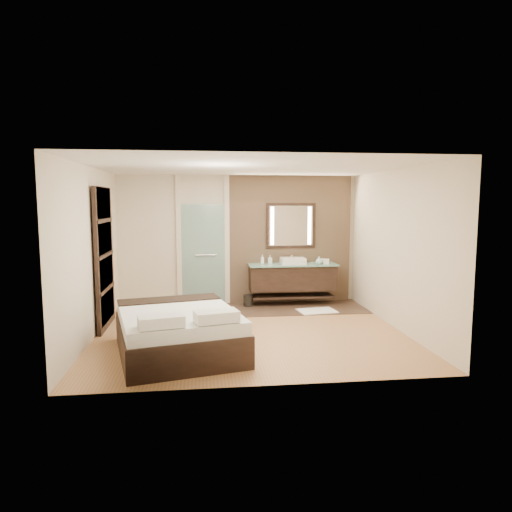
{
  "coord_description": "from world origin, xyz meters",
  "views": [
    {
      "loc": [
        -0.77,
        -7.34,
        2.15
      ],
      "look_at": [
        0.17,
        0.6,
        1.2
      ],
      "focal_mm": 32.0,
      "sensor_mm": 36.0,
      "label": 1
    }
  ],
  "objects": [
    {
      "name": "mirror_unit",
      "position": [
        1.1,
        2.16,
        1.65
      ],
      "size": [
        1.06,
        0.04,
        0.96
      ],
      "color": "black",
      "rests_on": "stone_wall"
    },
    {
      "name": "tile_strip",
      "position": [
        0.6,
        1.6,
        0.01
      ],
      "size": [
        3.8,
        1.3,
        0.01
      ],
      "primitive_type": "cube",
      "color": "#32221B",
      "rests_on": "floor"
    },
    {
      "name": "tissue_box",
      "position": [
        1.8,
        1.84,
        0.92
      ],
      "size": [
        0.15,
        0.15,
        0.1
      ],
      "primitive_type": "cube",
      "rotation": [
        0.0,
        0.0,
        -0.27
      ],
      "color": "white",
      "rests_on": "vanity"
    },
    {
      "name": "shoji_partition",
      "position": [
        -2.43,
        0.6,
        1.21
      ],
      "size": [
        0.06,
        1.2,
        2.4
      ],
      "color": "black",
      "rests_on": "floor"
    },
    {
      "name": "bed",
      "position": [
        -1.12,
        -0.95,
        0.32
      ],
      "size": [
        2.01,
        2.31,
        0.77
      ],
      "rotation": [
        0.0,
        0.0,
        0.23
      ],
      "color": "black",
      "rests_on": "floor"
    },
    {
      "name": "vanity",
      "position": [
        1.1,
        1.92,
        0.58
      ],
      "size": [
        1.85,
        0.55,
        0.88
      ],
      "color": "black",
      "rests_on": "stone_wall"
    },
    {
      "name": "frosted_door",
      "position": [
        -0.75,
        2.2,
        1.14
      ],
      "size": [
        1.1,
        0.12,
        2.7
      ],
      "color": "silver",
      "rests_on": "floor"
    },
    {
      "name": "bath_mat",
      "position": [
        1.46,
        1.23,
        0.02
      ],
      "size": [
        0.78,
        0.59,
        0.02
      ],
      "primitive_type": "cube",
      "rotation": [
        0.0,
        0.0,
        0.14
      ],
      "color": "white",
      "rests_on": "floor"
    },
    {
      "name": "soap_bottle_b",
      "position": [
        0.64,
        2.02,
        0.96
      ],
      "size": [
        0.08,
        0.08,
        0.18
      ],
      "primitive_type": "imported",
      "rotation": [
        0.0,
        0.0,
        0.01
      ],
      "color": "#B2B2B2",
      "rests_on": "vanity"
    },
    {
      "name": "waste_bin",
      "position": [
        0.16,
        1.85,
        0.12
      ],
      "size": [
        0.19,
        0.19,
        0.24
      ],
      "primitive_type": "cylinder",
      "rotation": [
        0.0,
        0.0,
        -0.01
      ],
      "color": "black",
      "rests_on": "floor"
    },
    {
      "name": "cup",
      "position": [
        1.71,
        1.97,
        0.91
      ],
      "size": [
        0.13,
        0.13,
        0.1
      ],
      "primitive_type": "imported",
      "rotation": [
        0.0,
        0.0,
        -0.01
      ],
      "color": "silver",
      "rests_on": "vanity"
    },
    {
      "name": "stone_wall",
      "position": [
        1.1,
        2.21,
        1.35
      ],
      "size": [
        2.6,
        0.08,
        2.7
      ],
      "primitive_type": "cube",
      "color": "tan",
      "rests_on": "floor"
    },
    {
      "name": "soap_bottle_c",
      "position": [
        1.62,
        1.78,
        0.95
      ],
      "size": [
        0.16,
        0.16,
        0.17
      ],
      "primitive_type": "imported",
      "rotation": [
        0.0,
        0.0,
        0.29
      ],
      "color": "#A1CAC7",
      "rests_on": "vanity"
    },
    {
      "name": "soap_bottle_a",
      "position": [
        0.47,
        1.94,
        0.97
      ],
      "size": [
        0.1,
        0.1,
        0.2
      ],
      "primitive_type": "imported",
      "rotation": [
        0.0,
        0.0,
        -0.35
      ],
      "color": "white",
      "rests_on": "vanity"
    },
    {
      "name": "floor",
      "position": [
        0.0,
        0.0,
        0.0
      ],
      "size": [
        5.0,
        5.0,
        0.0
      ],
      "primitive_type": "plane",
      "color": "#9D6D42",
      "rests_on": "ground"
    }
  ]
}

